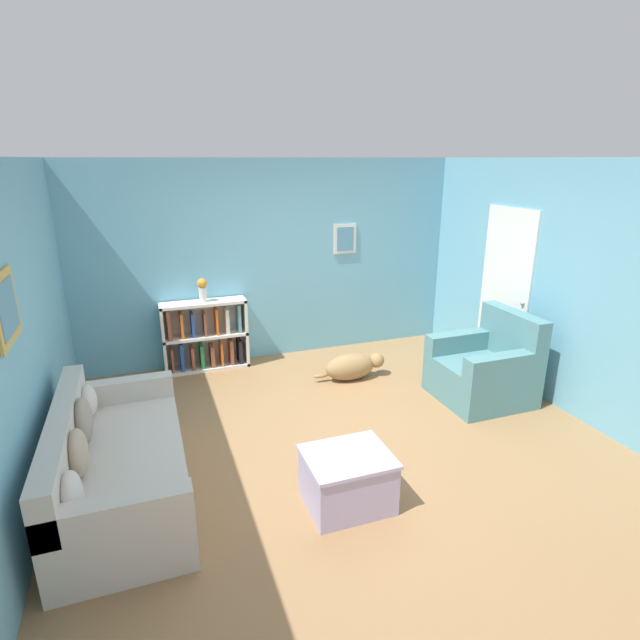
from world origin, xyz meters
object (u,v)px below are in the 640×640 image
dog (352,366)px  couch (114,465)px  recliner_chair (486,369)px  bookshelf (206,337)px  vase (202,289)px  coffee_table (347,478)px

dog → couch: bearing=-151.5°
recliner_chair → dog: size_ratio=1.08×
bookshelf → recliner_chair: 3.42m
couch → recliner_chair: 3.89m
couch → vase: (1.03, 2.38, 0.77)m
bookshelf → dog: bookshelf is taller
coffee_table → dog: (0.96, 2.13, -0.07)m
couch → coffee_table: size_ratio=3.02×
recliner_chair → couch: bearing=-172.9°
dog → vase: bearing=150.0°
bookshelf → recliner_chair: size_ratio=1.07×
recliner_chair → vase: size_ratio=3.35×
couch → bookshelf: 2.61m
coffee_table → dog: coffee_table is taller
bookshelf → recliner_chair: bearing=-34.0°
bookshelf → vase: bearing=-76.3°
recliner_chair → vase: bearing=146.2°
couch → bookshelf: bearing=66.8°
bookshelf → dog: 1.91m
recliner_chair → coffee_table: (-2.17, -1.18, -0.12)m
coffee_table → vase: size_ratio=2.23×
dog → recliner_chair: bearing=-38.4°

